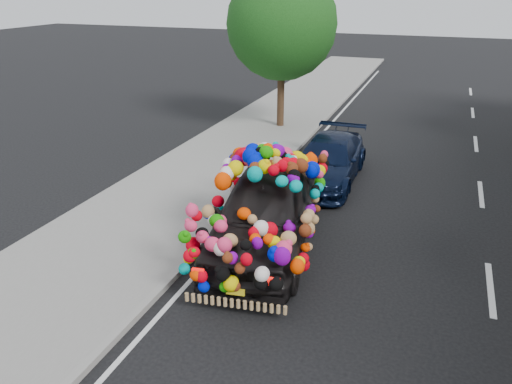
% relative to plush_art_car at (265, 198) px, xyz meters
% --- Properties ---
extents(ground, '(100.00, 100.00, 0.00)m').
position_rel_plush_art_car_xyz_m(ground, '(1.08, -0.01, -1.21)').
color(ground, black).
rests_on(ground, ground).
extents(sidewalk, '(4.00, 60.00, 0.12)m').
position_rel_plush_art_car_xyz_m(sidewalk, '(-3.22, -0.01, -1.15)').
color(sidewalk, gray).
rests_on(sidewalk, ground).
extents(kerb, '(0.15, 60.00, 0.13)m').
position_rel_plush_art_car_xyz_m(kerb, '(-1.27, -0.01, -1.15)').
color(kerb, gray).
rests_on(kerb, ground).
extents(lane_markings, '(6.00, 50.00, 0.01)m').
position_rel_plush_art_car_xyz_m(lane_markings, '(4.68, -0.01, -1.21)').
color(lane_markings, silver).
rests_on(lane_markings, ground).
extents(tree_near_sidewalk, '(4.20, 4.20, 6.13)m').
position_rel_plush_art_car_xyz_m(tree_near_sidewalk, '(-2.72, 9.49, 2.81)').
color(tree_near_sidewalk, '#332114').
rests_on(tree_near_sidewalk, ground).
extents(plush_art_car, '(3.05, 5.45, 2.34)m').
position_rel_plush_art_car_xyz_m(plush_art_car, '(0.00, 0.00, 0.00)').
color(plush_art_car, black).
rests_on(plush_art_car, ground).
extents(navy_sedan, '(1.84, 4.44, 1.28)m').
position_rel_plush_art_car_xyz_m(navy_sedan, '(0.38, 4.49, -0.57)').
color(navy_sedan, black).
rests_on(navy_sedan, ground).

